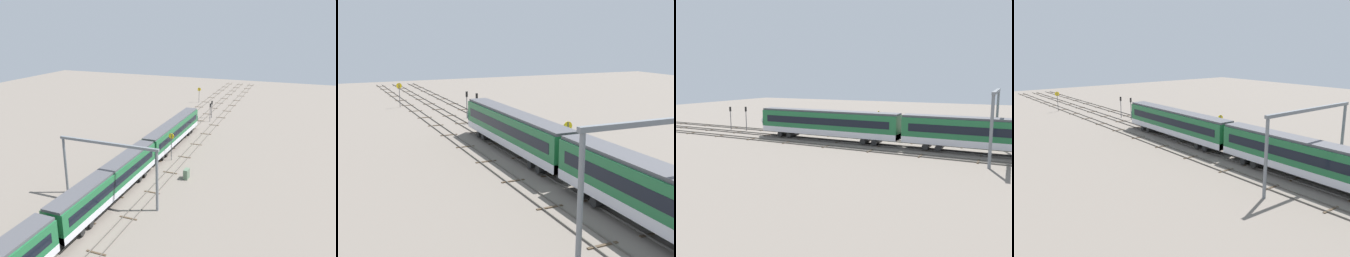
% 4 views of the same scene
% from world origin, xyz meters
% --- Properties ---
extents(ground_plane, '(186.57, 186.57, 0.00)m').
position_xyz_m(ground_plane, '(0.00, 0.00, 0.00)').
color(ground_plane, slate).
extents(track_near_foreground, '(170.57, 2.40, 0.16)m').
position_xyz_m(track_near_foreground, '(-0.00, -4.33, 0.07)').
color(track_near_foreground, '#59544C').
rests_on(track_near_foreground, ground).
extents(track_with_train, '(170.57, 2.40, 0.16)m').
position_xyz_m(track_with_train, '(-0.00, 0.00, 0.07)').
color(track_with_train, '#59544C').
rests_on(track_with_train, ground).
extents(track_middle, '(170.57, 2.40, 0.16)m').
position_xyz_m(track_middle, '(-0.00, 4.33, 0.07)').
color(track_middle, '#59544C').
rests_on(track_middle, ground).
extents(overhead_gantry, '(0.40, 14.78, 8.63)m').
position_xyz_m(overhead_gantry, '(-19.14, 0.09, 6.26)').
color(overhead_gantry, slate).
rests_on(overhead_gantry, ground).
extents(speed_sign_near_foreground, '(0.14, 1.01, 5.04)m').
position_xyz_m(speed_sign_near_foreground, '(-2.14, -2.54, 3.35)').
color(speed_sign_near_foreground, '#4C4C51').
rests_on(speed_sign_near_foreground, ground).
extents(speed_sign_mid_trackside, '(0.14, 1.06, 4.69)m').
position_xyz_m(speed_sign_mid_trackside, '(44.77, 6.07, 3.17)').
color(speed_sign_mid_trackside, '#4C4C51').
rests_on(speed_sign_mid_trackside, ground).
extents(signal_light_trackside_approach, '(0.31, 0.32, 4.63)m').
position_xyz_m(signal_light_trackside_approach, '(25.12, -2.56, 3.03)').
color(signal_light_trackside_approach, '#4C4C51').
rests_on(signal_light_trackside_approach, ground).
extents(signal_light_trackside_departure, '(0.31, 0.32, 4.53)m').
position_xyz_m(signal_light_trackside_departure, '(28.63, -2.07, 2.97)').
color(signal_light_trackside_departure, '#4C4C51').
rests_on(signal_light_trackside_departure, ground).
extents(relay_cabinet, '(1.38, 0.70, 1.59)m').
position_xyz_m(relay_cabinet, '(-8.48, -7.49, 0.80)').
color(relay_cabinet, '#597259').
rests_on(relay_cabinet, ground).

